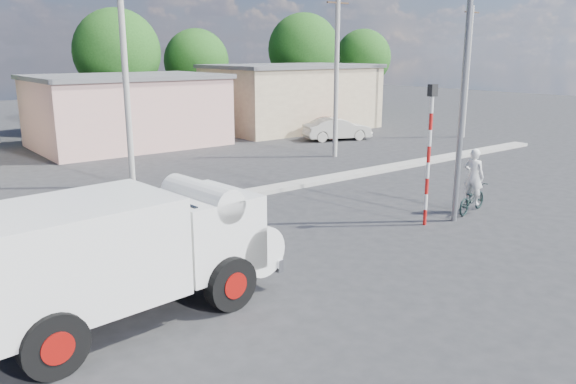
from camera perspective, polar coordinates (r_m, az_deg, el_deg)
ground_plane at (r=14.96m, az=10.45°, el=-6.91°), size 120.00×120.00×0.00m
median at (r=20.83m, az=-6.11°, el=-0.50°), size 40.00×0.80×0.16m
truck at (r=11.72m, az=-15.65°, el=-5.65°), size 6.50×3.00×2.61m
bicycle at (r=19.91m, az=18.16°, el=-0.63°), size 1.92×0.98×0.96m
cyclist at (r=19.80m, az=18.26°, el=0.66°), size 0.58×0.76×1.89m
car_cream at (r=34.74m, az=5.03°, el=6.40°), size 4.39×2.75×1.36m
car_red at (r=35.99m, az=4.23°, el=6.71°), size 4.43×3.16×1.40m
traffic_pole at (r=17.62m, az=14.17°, el=4.83°), size 0.28×0.18×4.36m
streetlight at (r=17.99m, az=17.30°, el=12.40°), size 2.34×0.22×9.00m
building_row at (r=33.44m, az=-17.47°, el=8.02°), size 37.80×7.30×4.44m
tree_row at (r=41.79m, az=-12.70°, el=13.29°), size 51.24×7.43×8.42m
utility_poles at (r=25.31m, az=-4.87°, el=11.26°), size 35.40×0.24×8.00m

